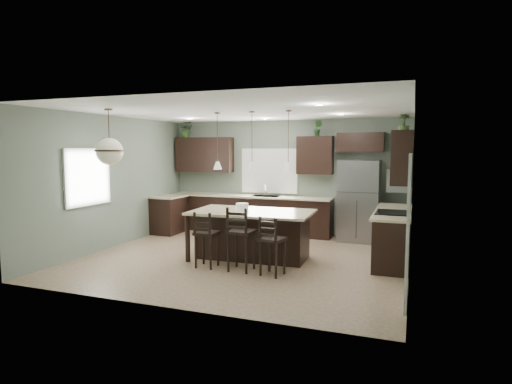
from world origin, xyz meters
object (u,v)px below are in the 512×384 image
object	(u,v)px
serving_dish	(242,207)
bar_stool_center	(241,239)
refrigerator	(359,201)
bar_stool_right	(273,246)
kitchen_island	(252,235)
bar_stool_left	(207,239)
plant_back_left	(186,130)

from	to	relation	value
serving_dish	bar_stool_center	xyz separation A→B (m)	(0.32, -0.82, -0.43)
refrigerator	bar_stool_right	distance (m)	3.43
bar_stool_center	bar_stool_right	xyz separation A→B (m)	(0.59, -0.07, -0.06)
bar_stool_center	bar_stool_right	size ratio (longest dim) A/B	1.12
refrigerator	kitchen_island	world-z (taller)	refrigerator
bar_stool_left	bar_stool_center	size ratio (longest dim) A/B	0.90
bar_stool_left	bar_stool_right	size ratio (longest dim) A/B	1.01
refrigerator	kitchen_island	bearing A→B (deg)	-126.01
kitchen_island	plant_back_left	world-z (taller)	plant_back_left
bar_stool_center	bar_stool_right	world-z (taller)	bar_stool_center
kitchen_island	bar_stool_left	xyz separation A→B (m)	(-0.54, -0.84, 0.04)
bar_stool_left	bar_stool_right	bearing A→B (deg)	-2.47
bar_stool_left	bar_stool_right	xyz separation A→B (m)	(1.25, -0.06, -0.00)
kitchen_island	serving_dish	xyz separation A→B (m)	(-0.20, -0.01, 0.53)
serving_dish	bar_stool_right	bearing A→B (deg)	-44.51
kitchen_island	plant_back_left	bearing A→B (deg)	135.86
refrigerator	bar_stool_center	xyz separation A→B (m)	(-1.59, -3.19, -0.36)
bar_stool_right	plant_back_left	xyz separation A→B (m)	(-3.53, 3.43, 2.11)
kitchen_island	refrigerator	bearing A→B (deg)	51.71
bar_stool_left	bar_stool_center	xyz separation A→B (m)	(0.66, 0.01, 0.06)
bar_stool_center	serving_dish	bearing A→B (deg)	113.00
plant_back_left	bar_stool_right	bearing A→B (deg)	-44.16
serving_dish	bar_stool_center	world-z (taller)	bar_stool_center
kitchen_island	serving_dish	world-z (taller)	serving_dish
bar_stool_center	plant_back_left	world-z (taller)	plant_back_left
bar_stool_left	plant_back_left	size ratio (longest dim) A/B	2.43
bar_stool_center	kitchen_island	bearing A→B (deg)	99.95
kitchen_island	bar_stool_right	world-z (taller)	bar_stool_right
bar_stool_right	plant_back_left	world-z (taller)	plant_back_left
refrigerator	bar_stool_center	distance (m)	3.58
kitchen_island	bar_stool_center	distance (m)	0.84
kitchen_island	bar_stool_left	bearing A→B (deg)	-125.07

